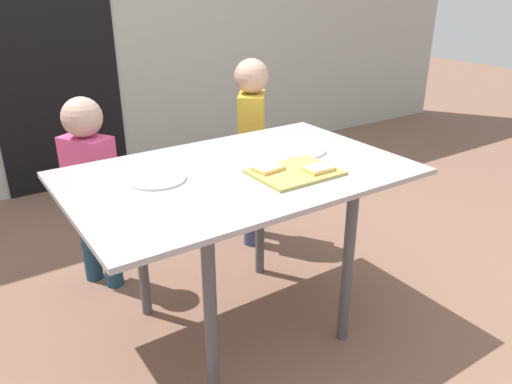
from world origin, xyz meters
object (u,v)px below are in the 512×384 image
at_px(cutting_board, 295,172).
at_px(pizza_slice_near_right, 319,169).
at_px(plate_white_right, 300,150).
at_px(pizza_slice_far_left, 269,168).
at_px(plate_white_left, 157,179).
at_px(child_right, 252,139).
at_px(dining_table, 239,191).
at_px(child_left, 91,180).

height_order(cutting_board, pizza_slice_near_right, pizza_slice_near_right).
bearing_deg(plate_white_right, pizza_slice_near_right, -113.79).
relative_size(cutting_board, plate_white_right, 1.48).
bearing_deg(cutting_board, plate_white_right, 47.10).
distance_m(pizza_slice_far_left, plate_white_right, 0.31).
distance_m(pizza_slice_near_right, pizza_slice_far_left, 0.20).
xyz_separation_m(plate_white_left, child_right, (0.83, 0.59, -0.13)).
xyz_separation_m(dining_table, pizza_slice_near_right, (0.25, -0.21, 0.11)).
bearing_deg(plate_white_left, plate_white_right, -3.21).
height_order(plate_white_left, plate_white_right, same).
xyz_separation_m(pizza_slice_far_left, plate_white_left, (-0.40, 0.18, -0.02)).
distance_m(cutting_board, child_right, 0.91).
relative_size(cutting_board, pizza_slice_far_left, 2.71).
relative_size(cutting_board, child_right, 0.31).
bearing_deg(plate_white_left, child_right, 35.30).
bearing_deg(child_left, child_right, -2.33).
distance_m(dining_table, child_left, 0.83).
distance_m(plate_white_left, child_left, 0.66).
distance_m(plate_white_right, child_right, 0.65).
xyz_separation_m(pizza_slice_near_right, child_left, (-0.66, 0.92, -0.21)).
height_order(pizza_slice_near_right, plate_white_right, pizza_slice_near_right).
xyz_separation_m(pizza_slice_far_left, child_right, (0.42, 0.77, -0.14)).
relative_size(dining_table, pizza_slice_far_left, 11.11).
bearing_deg(child_left, cutting_board, -56.23).
height_order(pizza_slice_near_right, child_left, child_left).
bearing_deg(cutting_board, child_left, 123.77).
bearing_deg(plate_white_left, dining_table, -15.62).
relative_size(cutting_board, pizza_slice_near_right, 2.93).
relative_size(pizza_slice_near_right, child_left, 0.12).
distance_m(plate_white_left, child_right, 1.02).
height_order(child_left, child_right, child_right).
xyz_separation_m(child_left, child_right, (0.92, -0.04, 0.06)).
xyz_separation_m(dining_table, child_left, (-0.41, 0.71, -0.09)).
bearing_deg(pizza_slice_near_right, child_left, 125.72).
bearing_deg(cutting_board, pizza_slice_far_left, 142.89).
bearing_deg(cutting_board, child_right, 67.80).
relative_size(pizza_slice_near_right, plate_white_left, 0.50).
height_order(plate_white_left, child_left, child_left).
bearing_deg(pizza_slice_far_left, cutting_board, -37.11).
bearing_deg(child_right, plate_white_right, -103.21).
height_order(dining_table, child_left, child_left).
relative_size(pizza_slice_near_right, plate_white_right, 0.50).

